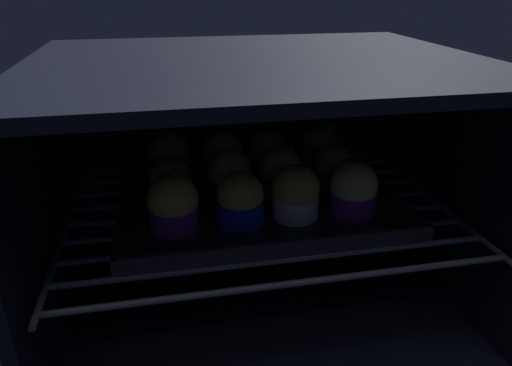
% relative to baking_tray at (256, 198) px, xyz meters
% --- Properties ---
extents(oven_cavity, '(0.59, 0.47, 0.37)m').
position_rel_baking_tray_xyz_m(oven_cavity, '(0.00, 0.03, 0.02)').
color(oven_cavity, black).
rests_on(oven_cavity, ground).
extents(oven_rack, '(0.55, 0.42, 0.01)m').
position_rel_baking_tray_xyz_m(oven_rack, '(0.00, -0.01, -0.01)').
color(oven_rack, '#444756').
rests_on(oven_rack, oven_cavity).
extents(baking_tray, '(0.40, 0.32, 0.02)m').
position_rel_baking_tray_xyz_m(baking_tray, '(0.00, 0.00, 0.00)').
color(baking_tray, black).
rests_on(baking_tray, oven_rack).
extents(muffin_row0_col0, '(0.07, 0.07, 0.08)m').
position_rel_baking_tray_xyz_m(muffin_row0_col0, '(-0.12, -0.08, 0.04)').
color(muffin_row0_col0, '#7A238C').
rests_on(muffin_row0_col0, baking_tray).
extents(muffin_row0_col1, '(0.06, 0.06, 0.07)m').
position_rel_baking_tray_xyz_m(muffin_row0_col1, '(-0.04, -0.08, 0.04)').
color(muffin_row0_col1, '#1928B7').
rests_on(muffin_row0_col1, baking_tray).
extents(muffin_row0_col2, '(0.06, 0.06, 0.07)m').
position_rel_baking_tray_xyz_m(muffin_row0_col2, '(0.04, -0.08, 0.04)').
color(muffin_row0_col2, silver).
rests_on(muffin_row0_col2, baking_tray).
extents(muffin_row0_col3, '(0.06, 0.06, 0.08)m').
position_rel_baking_tray_xyz_m(muffin_row0_col3, '(0.12, -0.08, 0.04)').
color(muffin_row0_col3, '#7A238C').
rests_on(muffin_row0_col3, baking_tray).
extents(muffin_row1_col0, '(0.06, 0.06, 0.07)m').
position_rel_baking_tray_xyz_m(muffin_row1_col0, '(-0.12, -0.00, 0.04)').
color(muffin_row1_col0, '#7A238C').
rests_on(muffin_row1_col0, baking_tray).
extents(muffin_row1_col1, '(0.06, 0.06, 0.07)m').
position_rel_baking_tray_xyz_m(muffin_row1_col1, '(-0.04, 0.00, 0.04)').
color(muffin_row1_col1, '#1928B7').
rests_on(muffin_row1_col1, baking_tray).
extents(muffin_row1_col2, '(0.06, 0.06, 0.07)m').
position_rel_baking_tray_xyz_m(muffin_row1_col2, '(0.04, -0.00, 0.04)').
color(muffin_row1_col2, '#7A238C').
rests_on(muffin_row1_col2, baking_tray).
extents(muffin_row1_col3, '(0.06, 0.06, 0.07)m').
position_rel_baking_tray_xyz_m(muffin_row1_col3, '(0.12, 0.00, 0.04)').
color(muffin_row1_col3, '#7A238C').
rests_on(muffin_row1_col3, baking_tray).
extents(muffin_row2_col0, '(0.07, 0.07, 0.09)m').
position_rel_baking_tray_xyz_m(muffin_row2_col0, '(-0.12, 0.08, 0.04)').
color(muffin_row2_col0, '#1928B7').
rests_on(muffin_row2_col0, baking_tray).
extents(muffin_row2_col1, '(0.06, 0.06, 0.08)m').
position_rel_baking_tray_xyz_m(muffin_row2_col1, '(-0.04, 0.08, 0.04)').
color(muffin_row2_col1, red).
rests_on(muffin_row2_col1, baking_tray).
extents(muffin_row2_col2, '(0.06, 0.06, 0.08)m').
position_rel_baking_tray_xyz_m(muffin_row2_col2, '(0.04, 0.08, 0.04)').
color(muffin_row2_col2, '#1928B7').
rests_on(muffin_row2_col2, baking_tray).
extents(muffin_row2_col3, '(0.07, 0.07, 0.08)m').
position_rel_baking_tray_xyz_m(muffin_row2_col3, '(0.12, 0.08, 0.04)').
color(muffin_row2_col3, silver).
rests_on(muffin_row2_col3, baking_tray).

